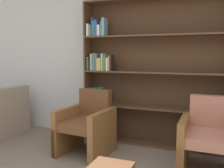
{
  "coord_description": "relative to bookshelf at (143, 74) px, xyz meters",
  "views": [
    {
      "loc": [
        0.71,
        -1.33,
        1.36
      ],
      "look_at": [
        -0.59,
        2.0,
        0.95
      ],
      "focal_mm": 40.0,
      "sensor_mm": 36.0,
      "label": 1
    }
  ],
  "objects": [
    {
      "name": "armchair_leather",
      "position": [
        -0.62,
        -0.67,
        -0.68
      ],
      "size": [
        0.7,
        0.73,
        0.87
      ],
      "rotation": [
        0.0,
        0.0,
        3.05
      ],
      "color": "brown",
      "rests_on": "ground"
    },
    {
      "name": "wall_back",
      "position": [
        0.23,
        0.16,
        0.3
      ],
      "size": [
        12.0,
        0.06,
        2.75
      ],
      "color": "silver",
      "rests_on": "ground"
    },
    {
      "name": "armchair_cushioned",
      "position": [
        0.97,
        -0.67,
        -0.68
      ],
      "size": [
        0.65,
        0.69,
        0.87
      ],
      "rotation": [
        0.0,
        0.0,
        3.13
      ],
      "color": "brown",
      "rests_on": "ground"
    },
    {
      "name": "bookshelf",
      "position": [
        0.0,
        0.0,
        0.0
      ],
      "size": [
        2.19,
        0.3,
        2.2
      ],
      "color": "brown",
      "rests_on": "ground"
    }
  ]
}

